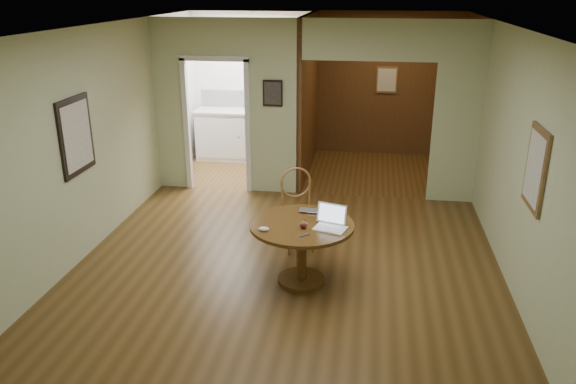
# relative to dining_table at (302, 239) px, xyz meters

# --- Properties ---
(floor) EXTENTS (5.00, 5.00, 0.00)m
(floor) POSITION_rel_dining_table_xyz_m (-0.21, 0.34, -0.53)
(floor) COLOR #4A3315
(floor) RESTS_ON ground
(room_shell) EXTENTS (5.20, 7.50, 5.00)m
(room_shell) POSITION_rel_dining_table_xyz_m (-0.68, 3.44, 0.76)
(room_shell) COLOR silver
(room_shell) RESTS_ON ground
(dining_table) EXTENTS (1.14, 1.14, 0.71)m
(dining_table) POSITION_rel_dining_table_xyz_m (0.00, 0.00, 0.00)
(dining_table) COLOR brown
(dining_table) RESTS_ON ground
(chair) EXTENTS (0.56, 0.56, 1.03)m
(chair) POSITION_rel_dining_table_xyz_m (-0.17, 0.90, 0.04)
(chair) COLOR #9C6437
(chair) RESTS_ON ground
(open_laptop) EXTENTS (0.38, 0.37, 0.23)m
(open_laptop) POSITION_rel_dining_table_xyz_m (0.32, -0.04, 0.25)
(open_laptop) COLOR white
(open_laptop) RESTS_ON dining_table
(closed_laptop) EXTENTS (0.35, 0.23, 0.03)m
(closed_laptop) POSITION_rel_dining_table_xyz_m (0.10, 0.29, 0.20)
(closed_laptop) COLOR #B5B5BA
(closed_laptop) RESTS_ON dining_table
(mouse) EXTENTS (0.12, 0.07, 0.05)m
(mouse) POSITION_rel_dining_table_xyz_m (-0.37, -0.26, 0.21)
(mouse) COLOR white
(mouse) RESTS_ON dining_table
(wine_glass) EXTENTS (0.09, 0.09, 0.10)m
(wine_glass) POSITION_rel_dining_table_xyz_m (0.03, -0.12, 0.23)
(wine_glass) COLOR white
(wine_glass) RESTS_ON dining_table
(pen) EXTENTS (0.10, 0.09, 0.01)m
(pen) POSITION_rel_dining_table_xyz_m (0.07, -0.32, 0.19)
(pen) COLOR navy
(pen) RESTS_ON dining_table
(kitchen_cabinet) EXTENTS (2.06, 0.60, 0.94)m
(kitchen_cabinet) POSITION_rel_dining_table_xyz_m (-1.56, 4.54, -0.05)
(kitchen_cabinet) COLOR white
(kitchen_cabinet) RESTS_ON ground
(grocery_bag) EXTENTS (0.42, 0.40, 0.34)m
(grocery_bag) POSITION_rel_dining_table_xyz_m (-0.76, 4.54, 0.58)
(grocery_bag) COLOR beige
(grocery_bag) RESTS_ON kitchen_cabinet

